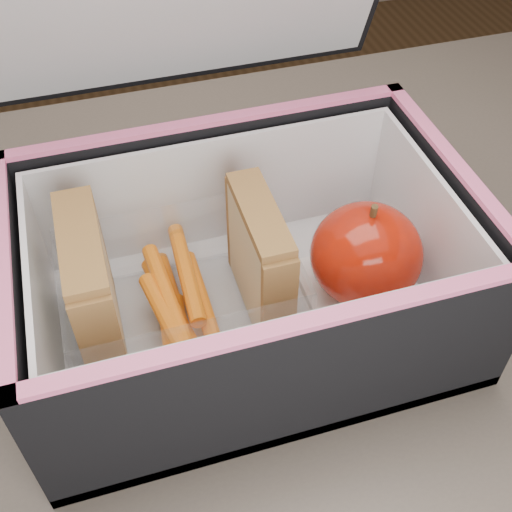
# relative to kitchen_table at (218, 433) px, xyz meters

# --- Properties ---
(kitchen_table) EXTENTS (1.20, 0.80, 0.75)m
(kitchen_table) POSITION_rel_kitchen_table_xyz_m (0.00, 0.00, 0.00)
(kitchen_table) COLOR brown
(kitchen_table) RESTS_ON ground
(lunch_bag) EXTENTS (0.32, 0.29, 0.31)m
(lunch_bag) POSITION_rel_kitchen_table_xyz_m (0.04, 0.04, 0.16)
(lunch_bag) COLOR black
(lunch_bag) RESTS_ON kitchen_table
(plastic_tub) EXTENTS (0.16, 0.12, 0.07)m
(plastic_tub) POSITION_rel_kitchen_table_xyz_m (-0.01, 0.04, 0.14)
(plastic_tub) COLOR white
(plastic_tub) RESTS_ON lunch_bag
(sandwich_left) EXTENTS (0.03, 0.10, 0.11)m
(sandwich_left) POSITION_rel_kitchen_table_xyz_m (-0.07, 0.04, 0.16)
(sandwich_left) COLOR #CDB981
(sandwich_left) RESTS_ON plastic_tub
(sandwich_right) EXTENTS (0.02, 0.09, 0.10)m
(sandwich_right) POSITION_rel_kitchen_table_xyz_m (0.05, 0.04, 0.16)
(sandwich_right) COLOR #CDB981
(sandwich_right) RESTS_ON plastic_tub
(carrot_sticks) EXTENTS (0.05, 0.15, 0.03)m
(carrot_sticks) POSITION_rel_kitchen_table_xyz_m (-0.02, 0.04, 0.12)
(carrot_sticks) COLOR orange
(carrot_sticks) RESTS_ON plastic_tub
(paper_napkin) EXTENTS (0.08, 0.08, 0.01)m
(paper_napkin) POSITION_rel_kitchen_table_xyz_m (0.12, 0.03, 0.11)
(paper_napkin) COLOR white
(paper_napkin) RESTS_ON lunch_bag
(red_apple) EXTENTS (0.11, 0.11, 0.09)m
(red_apple) POSITION_rel_kitchen_table_xyz_m (0.13, 0.03, 0.15)
(red_apple) COLOR maroon
(red_apple) RESTS_ON paper_napkin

